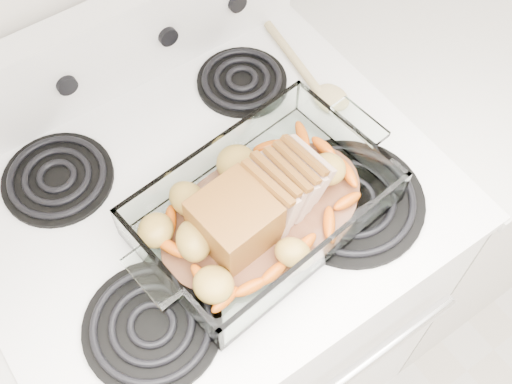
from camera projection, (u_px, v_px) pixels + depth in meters
electric_range at (216, 295)px, 1.47m from camera, size 0.78×0.70×1.12m
counter_right at (429, 162)px, 1.68m from camera, size 0.58×0.68×0.93m
baking_dish at (263, 210)px, 1.03m from camera, size 0.39×0.26×0.08m
pork_roast at (252, 207)px, 1.00m from camera, size 0.23×0.11×0.09m
roast_vegetables at (247, 191)px, 1.04m from camera, size 0.39×0.21×0.05m
wooden_spoon at (315, 80)px, 1.20m from camera, size 0.06×0.26×0.02m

